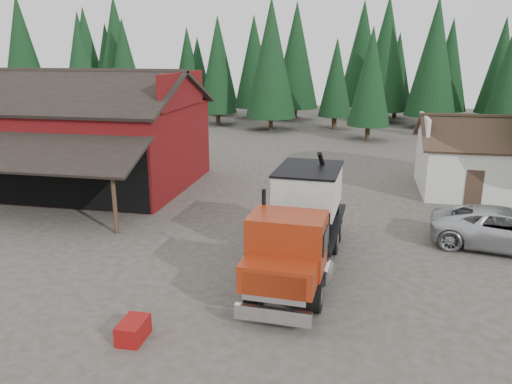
# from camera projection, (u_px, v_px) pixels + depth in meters

# --- Properties ---
(ground) EXTENTS (120.00, 120.00, 0.00)m
(ground) POSITION_uv_depth(u_px,v_px,m) (221.00, 261.00, 20.19)
(ground) COLOR #3F3931
(ground) RESTS_ON ground
(red_barn) EXTENTS (12.80, 13.63, 7.18)m
(red_barn) POSITION_uv_depth(u_px,v_px,m) (92.00, 143.00, 30.92)
(red_barn) COLOR maroon
(red_barn) RESTS_ON ground
(farmhouse) EXTENTS (8.60, 6.42, 4.65)m
(farmhouse) POSITION_uv_depth(u_px,v_px,m) (492.00, 165.00, 29.43)
(farmhouse) COLOR silver
(farmhouse) RESTS_ON ground
(conifer_backdrop) EXTENTS (76.00, 16.00, 16.00)m
(conifer_backdrop) POSITION_uv_depth(u_px,v_px,m) (315.00, 121.00, 59.73)
(conifer_backdrop) COLOR black
(conifer_backdrop) RESTS_ON ground
(near_pine_a) EXTENTS (4.40, 4.40, 11.40)m
(near_pine_a) POSITION_uv_depth(u_px,v_px,m) (81.00, 69.00, 49.10)
(near_pine_a) COLOR #382619
(near_pine_a) RESTS_ON ground
(near_pine_b) EXTENTS (3.96, 3.96, 10.40)m
(near_pine_b) POSITION_uv_depth(u_px,v_px,m) (371.00, 76.00, 45.65)
(near_pine_b) COLOR #382619
(near_pine_b) RESTS_ON ground
(near_pine_d) EXTENTS (5.28, 5.28, 13.40)m
(near_pine_d) POSITION_uv_depth(u_px,v_px,m) (271.00, 58.00, 50.95)
(near_pine_d) COLOR #382619
(near_pine_d) RESTS_ON ground
(feed_truck) EXTENTS (3.03, 9.56, 4.26)m
(feed_truck) POSITION_uv_depth(u_px,v_px,m) (301.00, 220.00, 18.95)
(feed_truck) COLOR black
(feed_truck) RESTS_ON ground
(silver_car) EXTENTS (6.64, 4.02, 1.72)m
(silver_car) POSITION_uv_depth(u_px,v_px,m) (507.00, 229.00, 21.23)
(silver_car) COLOR #B8BAC1
(silver_car) RESTS_ON ground
(equip_box) EXTENTS (0.71, 1.10, 0.60)m
(equip_box) POSITION_uv_depth(u_px,v_px,m) (133.00, 330.00, 14.65)
(equip_box) COLOR maroon
(equip_box) RESTS_ON ground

